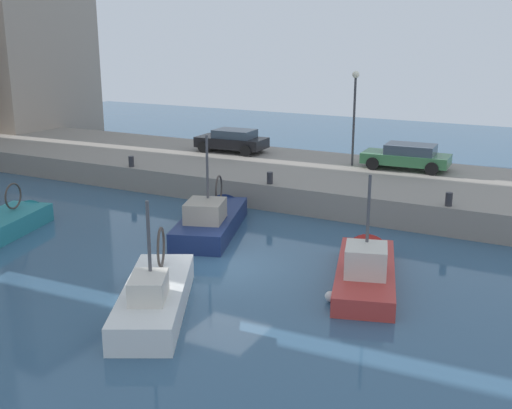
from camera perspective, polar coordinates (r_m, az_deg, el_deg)
water_surface at (r=21.91m, az=-2.79°, el=-5.74°), size 80.00×80.00×0.00m
quay_wall at (r=31.71m, az=7.89°, el=1.98°), size 9.00×56.00×1.20m
fishing_boat_white at (r=19.08m, az=-9.03°, el=-8.95°), size 6.30×4.39×4.29m
fishing_boat_navy at (r=25.94m, az=-3.95°, el=-2.05°), size 6.75×3.94×4.99m
fishing_boat_red at (r=21.15m, az=9.94°, el=-6.36°), size 6.62×3.53×4.52m
parked_car_black at (r=36.26m, az=-2.17°, el=5.88°), size 2.18×4.11×1.30m
parked_car_green at (r=32.51m, az=13.61°, el=4.31°), size 2.23×4.39×1.28m
mooring_bollard_south at (r=26.07m, az=17.16°, el=0.46°), size 0.28×0.28×0.55m
mooring_bollard_mid at (r=28.57m, az=1.27°, el=2.43°), size 0.28×0.28×0.55m
mooring_bollard_north at (r=32.87m, az=-11.30°, el=3.87°), size 0.28×0.28×0.55m
quay_streetlamp at (r=32.47m, az=8.98°, el=9.16°), size 0.36×0.36×4.83m
waterfront_building_west_mid at (r=50.81m, az=-21.41°, el=15.14°), size 9.06×8.99×17.02m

